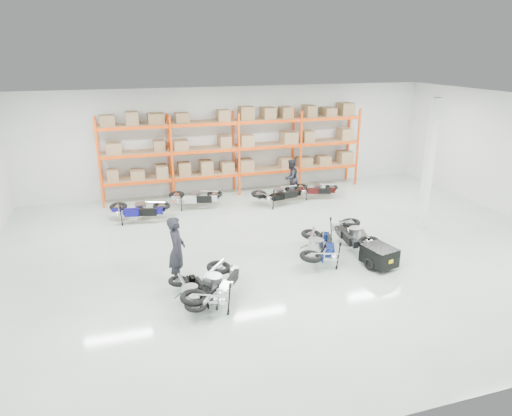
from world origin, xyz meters
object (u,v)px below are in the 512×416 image
object	(u,v)px
moto_back_b	(195,194)
moto_back_c	(279,191)
moto_black_far_left	(194,288)
moto_silver_left	(216,279)
moto_blue_centre	(320,242)
moto_back_a	(139,206)
person_left	(177,250)
person_back	(291,178)
moto_back_d	(317,186)
moto_touring_right	(352,229)
trailer	(379,256)

from	to	relation	value
moto_back_b	moto_back_c	distance (m)	3.35
moto_black_far_left	moto_back_b	distance (m)	7.44
moto_silver_left	moto_black_far_left	xyz separation A→B (m)	(-0.56, -0.07, -0.11)
moto_black_far_left	moto_back_c	bearing A→B (deg)	-133.56
moto_blue_centre	moto_back_a	distance (m)	7.01
moto_silver_left	moto_back_b	size ratio (longest dim) A/B	1.06
moto_blue_centre	person_left	size ratio (longest dim) A/B	1.04
moto_silver_left	moto_back_c	world-z (taller)	moto_silver_left
person_back	moto_black_far_left	bearing A→B (deg)	20.84
moto_back_d	moto_back_a	bearing A→B (deg)	114.18
person_left	moto_silver_left	bearing A→B (deg)	-134.81
moto_back_b	moto_back_d	distance (m)	5.13
moto_blue_centre	moto_touring_right	bearing A→B (deg)	-131.52
moto_blue_centre	person_back	size ratio (longest dim) A/B	1.21
moto_silver_left	moto_back_d	size ratio (longest dim) A/B	1.22
moto_touring_right	moto_blue_centre	bearing A→B (deg)	-147.42
moto_blue_centre	moto_black_far_left	world-z (taller)	moto_blue_centre
moto_back_b	person_back	xyz separation A→B (m)	(4.16, 0.29, 0.24)
moto_blue_centre	person_left	xyz separation A→B (m)	(-4.20, -0.11, 0.34)
moto_silver_left	moto_back_a	size ratio (longest dim) A/B	1.03
moto_blue_centre	moto_back_a	size ratio (longest dim) A/B	1.02
moto_touring_right	moto_silver_left	bearing A→B (deg)	-149.36
moto_back_a	moto_back_b	xyz separation A→B (m)	(2.24, 0.88, -0.02)
moto_blue_centre	moto_back_b	distance (m)	6.47
moto_back_b	moto_back_c	world-z (taller)	moto_back_c
moto_touring_right	person_back	bearing A→B (deg)	97.61
moto_back_a	moto_back_c	world-z (taller)	moto_back_a
trailer	moto_black_far_left	bearing A→B (deg)	172.95
moto_blue_centre	moto_silver_left	size ratio (longest dim) A/B	1.00
moto_blue_centre	moto_back_b	world-z (taller)	moto_blue_centre
moto_silver_left	moto_back_d	xyz separation A→B (m)	(5.90, 6.99, -0.11)
moto_blue_centre	person_back	distance (m)	6.38
moto_blue_centre	moto_back_d	xyz separation A→B (m)	(2.47, 5.65, -0.11)
moto_black_far_left	moto_back_c	xyz separation A→B (m)	(4.63, 6.73, 0.09)
moto_blue_centre	moto_back_d	size ratio (longest dim) A/B	1.22
moto_back_c	person_left	xyz separation A→B (m)	(-4.84, -5.41, 0.37)
moto_back_a	moto_back_b	world-z (taller)	moto_back_a
moto_blue_centre	moto_back_c	bearing A→B (deg)	-72.67
person_left	moto_back_c	bearing A→B (deg)	-28.51
moto_touring_right	moto_back_c	bearing A→B (deg)	108.08
moto_blue_centre	moto_silver_left	world-z (taller)	moto_silver_left
trailer	moto_back_b	bearing A→B (deg)	108.84
moto_touring_right	moto_back_a	size ratio (longest dim) A/B	1.00
moto_back_a	person_back	bearing A→B (deg)	-65.33
moto_back_d	moto_black_far_left	bearing A→B (deg)	156.92
moto_black_far_left	trailer	bearing A→B (deg)	175.94
person_back	moto_back_c	bearing A→B (deg)	12.28
trailer	moto_back_d	distance (m)	6.68
moto_silver_left	moto_back_c	distance (m)	7.80
moto_back_a	moto_back_c	size ratio (longest dim) A/B	1.02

